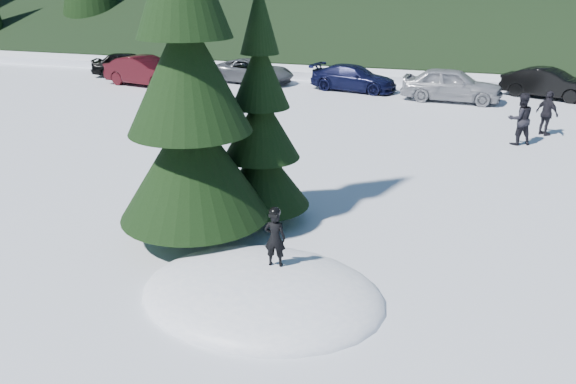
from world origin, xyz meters
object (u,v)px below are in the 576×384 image
(car_2, at_px, (253,71))
(car_4, at_px, (452,85))
(child_skier, at_px, (275,238))
(car_1, at_px, (146,71))
(spruce_tall, at_px, (188,88))
(adult_1, at_px, (547,113))
(spruce_short, at_px, (261,133))
(car_3, at_px, (354,78))
(car_0, at_px, (129,64))
(car_5, at_px, (549,83))
(adult_0, at_px, (520,119))

(car_2, distance_m, car_4, 10.62)
(child_skier, distance_m, car_1, 22.03)
(spruce_tall, xyz_separation_m, adult_1, (8.01, 11.75, -2.52))
(spruce_short, bearing_deg, car_2, 112.43)
(car_4, bearing_deg, spruce_short, 170.74)
(car_1, relative_size, car_3, 1.05)
(spruce_short, relative_size, car_2, 1.17)
(car_2, bearing_deg, spruce_tall, -151.06)
(car_0, relative_size, car_3, 0.93)
(spruce_tall, height_order, adult_1, spruce_tall)
(car_0, distance_m, car_2, 7.59)
(car_5, bearing_deg, car_3, 118.54)
(child_skier, height_order, adult_0, adult_0)
(car_0, xyz_separation_m, car_2, (7.59, 0.25, -0.06))
(spruce_tall, relative_size, spruce_short, 1.60)
(spruce_tall, distance_m, car_5, 21.16)
(car_2, xyz_separation_m, car_5, (14.81, 0.58, 0.06))
(spruce_short, relative_size, car_3, 1.23)
(child_skier, height_order, car_2, child_skier)
(child_skier, relative_size, car_1, 0.23)
(spruce_tall, bearing_deg, car_5, 65.38)
(child_skier, relative_size, car_5, 0.25)
(spruce_tall, height_order, child_skier, spruce_tall)
(car_4, bearing_deg, car_1, 96.59)
(adult_0, relative_size, car_3, 0.40)
(car_0, bearing_deg, adult_1, -124.99)
(adult_0, distance_m, car_2, 15.51)
(adult_0, bearing_deg, car_1, -43.78)
(car_5, bearing_deg, adult_1, -163.87)
(car_1, relative_size, car_2, 1.01)
(child_skier, distance_m, adult_1, 14.38)
(adult_1, bearing_deg, car_4, -7.30)
(child_skier, bearing_deg, adult_1, -119.91)
(spruce_tall, relative_size, child_skier, 8.10)
(car_4, height_order, car_5, car_4)
(car_2, relative_size, car_4, 1.02)
(spruce_tall, xyz_separation_m, car_3, (-0.40, 18.01, -2.68))
(spruce_short, relative_size, car_5, 1.28)
(spruce_tall, distance_m, car_3, 18.22)
(adult_1, bearing_deg, car_1, 35.40)
(adult_1, relative_size, car_4, 0.36)
(car_1, distance_m, car_2, 5.65)
(car_0, height_order, car_5, car_0)
(spruce_short, height_order, car_0, spruce_short)
(car_4, relative_size, car_5, 1.07)
(adult_1, xyz_separation_m, car_4, (-3.58, 5.14, -0.04))
(spruce_tall, bearing_deg, adult_1, 55.72)
(spruce_tall, bearing_deg, car_1, 124.81)
(adult_1, bearing_deg, child_skier, 114.64)
(car_1, bearing_deg, spruce_tall, -134.21)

